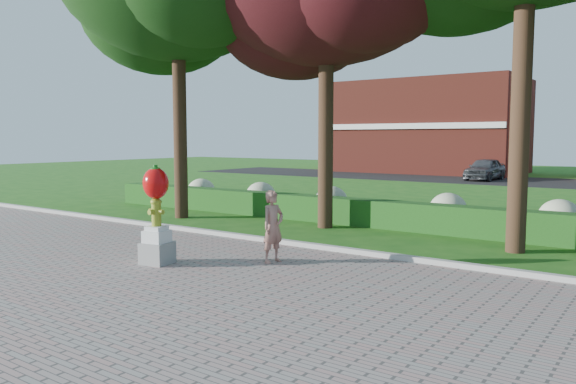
# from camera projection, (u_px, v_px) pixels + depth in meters

# --- Properties ---
(ground) EXTENTS (100.00, 100.00, 0.00)m
(ground) POSITION_uv_depth(u_px,v_px,m) (249.00, 278.00, 10.62)
(ground) COLOR #1C5816
(ground) RESTS_ON ground
(walkway) EXTENTS (40.00, 14.00, 0.04)m
(walkway) POSITION_uv_depth(u_px,v_px,m) (55.00, 338.00, 7.37)
(walkway) COLOR gray
(walkway) RESTS_ON ground
(curb) EXTENTS (40.00, 0.18, 0.15)m
(curb) POSITION_uv_depth(u_px,v_px,m) (331.00, 249.00, 13.04)
(curb) COLOR #ADADA5
(curb) RESTS_ON ground
(lawn_hedge) EXTENTS (24.00, 0.70, 0.80)m
(lawn_hedge) POSITION_uv_depth(u_px,v_px,m) (402.00, 216.00, 16.26)
(lawn_hedge) COLOR #153F12
(lawn_hedge) RESTS_ON ground
(hydrangea_row) EXTENTS (20.10, 1.10, 0.99)m
(hydrangea_row) POSITION_uv_depth(u_px,v_px,m) (434.00, 208.00, 16.72)
(hydrangea_row) COLOR #A4B086
(hydrangea_row) RESTS_ON ground
(street) EXTENTS (50.00, 8.00, 0.02)m
(street) POSITION_uv_depth(u_px,v_px,m) (548.00, 183.00, 33.33)
(street) COLOR black
(street) RESTS_ON ground
(building_left) EXTENTS (14.00, 8.00, 7.00)m
(building_left) POSITION_uv_depth(u_px,v_px,m) (427.00, 127.00, 43.63)
(building_left) COLOR maroon
(building_left) RESTS_ON ground
(hydrant_sculpture) EXTENTS (0.64, 0.64, 2.06)m
(hydrant_sculpture) POSITION_uv_depth(u_px,v_px,m) (156.00, 212.00, 11.57)
(hydrant_sculpture) COLOR gray
(hydrant_sculpture) RESTS_ON walkway
(woman) EXTENTS (0.45, 0.60, 1.51)m
(woman) POSITION_uv_depth(u_px,v_px,m) (273.00, 227.00, 11.73)
(woman) COLOR #A66E5F
(woman) RESTS_ON walkway
(parked_car) EXTENTS (1.78, 4.14, 1.39)m
(parked_car) POSITION_uv_depth(u_px,v_px,m) (485.00, 169.00, 35.19)
(parked_car) COLOR #414449
(parked_car) RESTS_ON street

